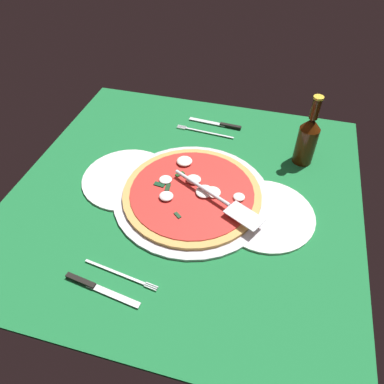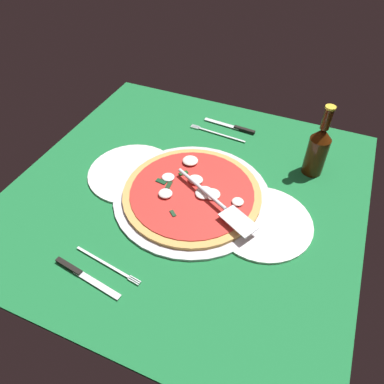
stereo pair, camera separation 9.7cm
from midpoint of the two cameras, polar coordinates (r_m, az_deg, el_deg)
The scene contains 10 objects.
ground_plane at distance 100.63cm, azimuth -3.77°, elevation -0.44°, with size 93.57×93.57×0.80cm, color #1B6A34.
checker_pattern at distance 100.32cm, azimuth -3.78°, elevation -0.26°, with size 93.57×93.57×0.10cm.
pizza_pan at distance 98.52cm, azimuth -2.83°, elevation -0.77°, with size 42.30×42.30×1.07cm, color silver.
dinner_plate_left at distance 94.89cm, azimuth 8.61°, elevation -3.69°, with size 25.07×25.07×1.00cm, color white.
dinner_plate_right at distance 105.96cm, azimuth -12.65°, elevation 1.91°, with size 25.57×25.57×1.00cm, color white.
pizza at distance 97.76cm, azimuth -2.84°, elevation -0.18°, with size 37.29×37.29×2.70cm.
pizza_server at distance 92.58cm, azimuth 1.35°, elevation -1.30°, with size 26.28×15.98×1.00cm.
place_setting_near at distance 122.73cm, azimuth 0.97°, elevation 9.76°, with size 22.55×14.44×1.40cm.
place_setting_far at distance 85.53cm, azimuth -16.33°, elevation -13.56°, with size 22.03×13.95×1.40cm.
beer_bottle at distance 108.38cm, azimuth 15.18°, elevation 7.94°, with size 5.81×5.81×21.92cm.
Camera 1 is at (-20.25, 68.11, 70.92)cm, focal length 34.06 mm.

